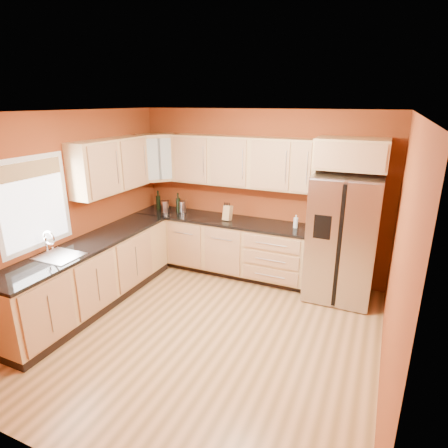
# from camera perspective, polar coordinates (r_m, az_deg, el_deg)

# --- Properties ---
(floor) EXTENTS (4.00, 4.00, 0.00)m
(floor) POSITION_cam_1_polar(r_m,az_deg,el_deg) (4.78, -3.04, -16.23)
(floor) COLOR olive
(floor) RESTS_ON ground
(ceiling) EXTENTS (4.00, 4.00, 0.00)m
(ceiling) POSITION_cam_1_polar(r_m,az_deg,el_deg) (3.95, -3.70, 16.66)
(ceiling) COLOR white
(ceiling) RESTS_ON wall_back
(wall_back) EXTENTS (4.00, 0.04, 2.60)m
(wall_back) POSITION_cam_1_polar(r_m,az_deg,el_deg) (5.96, 5.47, 4.52)
(wall_back) COLOR brown
(wall_back) RESTS_ON floor
(wall_front) EXTENTS (4.00, 0.04, 2.60)m
(wall_front) POSITION_cam_1_polar(r_m,az_deg,el_deg) (2.75, -23.33, -14.24)
(wall_front) COLOR brown
(wall_front) RESTS_ON floor
(wall_left) EXTENTS (0.04, 4.00, 2.60)m
(wall_left) POSITION_cam_1_polar(r_m,az_deg,el_deg) (5.37, -22.72, 1.61)
(wall_left) COLOR brown
(wall_left) RESTS_ON floor
(wall_right) EXTENTS (0.04, 4.00, 2.60)m
(wall_right) POSITION_cam_1_polar(r_m,az_deg,el_deg) (3.78, 24.92, -5.42)
(wall_right) COLOR brown
(wall_right) RESTS_ON floor
(base_cabinets_back) EXTENTS (2.90, 0.60, 0.88)m
(base_cabinets_back) POSITION_cam_1_polar(r_m,az_deg,el_deg) (6.15, -0.54, -3.39)
(base_cabinets_back) COLOR tan
(base_cabinets_back) RESTS_ON floor
(base_cabinets_left) EXTENTS (0.60, 2.80, 0.88)m
(base_cabinets_left) POSITION_cam_1_polar(r_m,az_deg,el_deg) (5.46, -19.41, -7.41)
(base_cabinets_left) COLOR tan
(base_cabinets_left) RESTS_ON floor
(countertop_back) EXTENTS (2.90, 0.62, 0.04)m
(countertop_back) POSITION_cam_1_polar(r_m,az_deg,el_deg) (5.99, -0.59, 0.68)
(countertop_back) COLOR black
(countertop_back) RESTS_ON base_cabinets_back
(countertop_left) EXTENTS (0.62, 2.80, 0.04)m
(countertop_left) POSITION_cam_1_polar(r_m,az_deg,el_deg) (5.28, -19.85, -2.92)
(countertop_left) COLOR black
(countertop_left) RESTS_ON base_cabinets_left
(upper_cabinets_back) EXTENTS (2.30, 0.33, 0.75)m
(upper_cabinets_back) POSITION_cam_1_polar(r_m,az_deg,el_deg) (5.79, 2.72, 9.47)
(upper_cabinets_back) COLOR tan
(upper_cabinets_back) RESTS_ON wall_back
(upper_cabinets_left) EXTENTS (0.33, 1.35, 0.75)m
(upper_cabinets_left) POSITION_cam_1_polar(r_m,az_deg,el_deg) (5.66, -16.92, 8.50)
(upper_cabinets_left) COLOR tan
(upper_cabinets_left) RESTS_ON wall_left
(corner_upper_cabinet) EXTENTS (0.67, 0.67, 0.75)m
(corner_upper_cabinet) POSITION_cam_1_polar(r_m,az_deg,el_deg) (6.30, -10.15, 9.92)
(corner_upper_cabinet) COLOR tan
(corner_upper_cabinet) RESTS_ON wall_back
(over_fridge_cabinet) EXTENTS (0.92, 0.60, 0.40)m
(over_fridge_cabinet) POSITION_cam_1_polar(r_m,az_deg,el_deg) (5.26, 18.91, 10.12)
(over_fridge_cabinet) COLOR tan
(over_fridge_cabinet) RESTS_ON wall_back
(refrigerator) EXTENTS (0.90, 0.75, 1.78)m
(refrigerator) POSITION_cam_1_polar(r_m,az_deg,el_deg) (5.46, 17.59, -2.08)
(refrigerator) COLOR #B3B3B8
(refrigerator) RESTS_ON floor
(window) EXTENTS (0.03, 0.90, 1.00)m
(window) POSITION_cam_1_polar(r_m,az_deg,el_deg) (4.98, -27.00, 2.79)
(window) COLOR white
(window) RESTS_ON wall_left
(sink_faucet) EXTENTS (0.50, 0.42, 0.30)m
(sink_faucet) POSITION_cam_1_polar(r_m,az_deg,el_deg) (4.90, -24.02, -2.93)
(sink_faucet) COLOR white
(sink_faucet) RESTS_ON countertop_left
(canister_left) EXTENTS (0.14, 0.14, 0.20)m
(canister_left) POSITION_cam_1_polar(r_m,az_deg,el_deg) (6.37, -8.93, 2.66)
(canister_left) COLOR #B3B3B8
(canister_left) RESTS_ON countertop_back
(canister_right) EXTENTS (0.15, 0.15, 0.20)m
(canister_right) POSITION_cam_1_polar(r_m,az_deg,el_deg) (6.32, -6.34, 2.64)
(canister_right) COLOR #B3B3B8
(canister_right) RESTS_ON countertop_back
(wine_bottle_a) EXTENTS (0.08, 0.08, 0.34)m
(wine_bottle_a) POSITION_cam_1_polar(r_m,az_deg,el_deg) (6.51, -9.98, 3.58)
(wine_bottle_a) COLOR black
(wine_bottle_a) RESTS_ON countertop_back
(wine_bottle_b) EXTENTS (0.10, 0.10, 0.33)m
(wine_bottle_b) POSITION_cam_1_polar(r_m,az_deg,el_deg) (6.32, -7.00, 3.24)
(wine_bottle_b) COLOR black
(wine_bottle_b) RESTS_ON countertop_back
(knife_block) EXTENTS (0.13, 0.12, 0.24)m
(knife_block) POSITION_cam_1_polar(r_m,az_deg,el_deg) (5.87, 0.56, 1.71)
(knife_block) COLOR tan
(knife_block) RESTS_ON countertop_back
(soap_dispenser) EXTENTS (0.08, 0.08, 0.20)m
(soap_dispenser) POSITION_cam_1_polar(r_m,az_deg,el_deg) (5.61, 10.87, 0.39)
(soap_dispenser) COLOR silver
(soap_dispenser) RESTS_ON countertop_back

